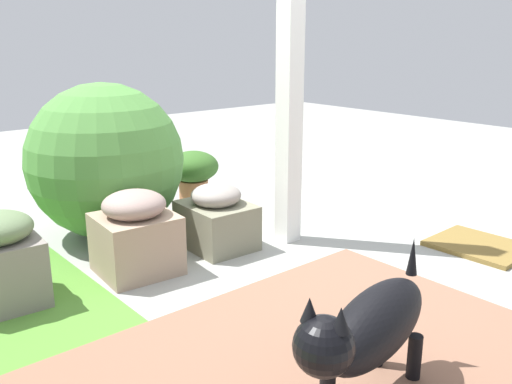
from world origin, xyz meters
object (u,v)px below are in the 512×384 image
object	(u,v)px
stone_planter_far	(0,260)
dog	(370,328)
terracotta_pot_broad	(193,172)
doormat	(479,246)
porch_pillar	(290,59)
stone_planter_near	(217,219)
stone_planter_mid	(136,234)
round_shrub	(106,161)

from	to	relation	value
stone_planter_far	dog	size ratio (longest dim) A/B	0.59
terracotta_pot_broad	dog	size ratio (longest dim) A/B	0.53
stone_planter_far	doormat	size ratio (longest dim) A/B	0.86
porch_pillar	stone_planter_far	size ratio (longest dim) A/B	4.84
terracotta_pot_broad	dog	distance (m)	2.71
porch_pillar	stone_planter_near	xyz separation A→B (m)	(0.20, 0.43, -0.99)
porch_pillar	stone_planter_mid	world-z (taller)	porch_pillar
terracotta_pot_broad	dog	xyz separation A→B (m)	(-2.52, 0.97, 0.06)
stone_planter_mid	round_shrub	bearing A→B (deg)	-13.85
round_shrub	terracotta_pot_broad	xyz separation A→B (m)	(0.21, -0.83, -0.25)
dog	doormat	size ratio (longest dim) A/B	1.47
stone_planter_near	terracotta_pot_broad	size ratio (longest dim) A/B	1.10
stone_planter_far	stone_planter_near	bearing A→B (deg)	-92.62
stone_planter_far	round_shrub	xyz separation A→B (m)	(0.60, -0.88, 0.28)
dog	porch_pillar	bearing A→B (deg)	-34.30
stone_planter_far	terracotta_pot_broad	xyz separation A→B (m)	(0.81, -1.71, 0.03)
stone_planter_near	doormat	distance (m)	1.69
stone_planter_near	round_shrub	distance (m)	0.85
round_shrub	doormat	world-z (taller)	round_shrub
stone_planter_near	dog	bearing A→B (deg)	161.41
round_shrub	doormat	xyz separation A→B (m)	(-1.78, -1.68, -0.50)
stone_planter_near	stone_planter_mid	world-z (taller)	stone_planter_mid
doormat	porch_pillar	bearing A→B (deg)	42.19
doormat	stone_planter_far	bearing A→B (deg)	65.33
stone_planter_near	round_shrub	world-z (taller)	round_shrub
stone_planter_mid	terracotta_pot_broad	xyz separation A→B (m)	(0.89, -1.00, 0.04)
stone_planter_mid	doormat	world-z (taller)	stone_planter_mid
stone_planter_near	round_shrub	xyz separation A→B (m)	(0.66, 0.42, 0.33)
porch_pillar	doormat	bearing A→B (deg)	-137.81
porch_pillar	dog	xyz separation A→B (m)	(-1.45, 0.99, -0.85)
stone_planter_mid	terracotta_pot_broad	world-z (taller)	stone_planter_mid
terracotta_pot_broad	dog	world-z (taller)	dog
stone_planter_mid	terracotta_pot_broad	bearing A→B (deg)	-48.23
round_shrub	terracotta_pot_broad	world-z (taller)	round_shrub
stone_planter_far	round_shrub	world-z (taller)	round_shrub
stone_planter_far	terracotta_pot_broad	distance (m)	1.89
stone_planter_near	terracotta_pot_broad	bearing A→B (deg)	-25.53
stone_planter_near	terracotta_pot_broad	world-z (taller)	terracotta_pot_broad
porch_pillar	terracotta_pot_broad	world-z (taller)	porch_pillar
stone_planter_near	round_shrub	bearing A→B (deg)	32.18
stone_planter_mid	dog	world-z (taller)	dog
porch_pillar	stone_planter_far	distance (m)	1.98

